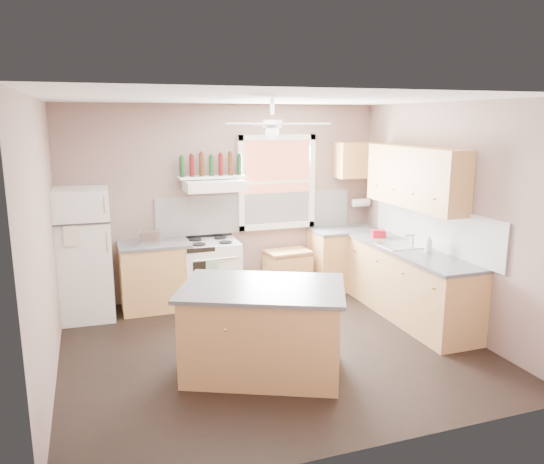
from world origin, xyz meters
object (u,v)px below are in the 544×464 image
object	(u,v)px
refrigerator	(83,254)
island	(263,331)
toaster	(150,238)
stove	(211,272)
cart	(288,271)

from	to	relation	value
refrigerator	island	world-z (taller)	refrigerator
toaster	stove	world-z (taller)	toaster
refrigerator	cart	distance (m)	2.84
toaster	stove	xyz separation A→B (m)	(0.81, 0.09, -0.56)
toaster	island	distance (m)	2.35
stove	island	size ratio (longest dim) A/B	0.57
refrigerator	toaster	bearing A→B (deg)	-0.82
refrigerator	island	xyz separation A→B (m)	(1.67, -2.17, -0.40)
toaster	cart	world-z (taller)	toaster
cart	island	xyz separation A→B (m)	(-1.12, -2.26, 0.12)
island	refrigerator	bearing A→B (deg)	152.37
cart	island	bearing A→B (deg)	-120.93
cart	island	world-z (taller)	island
toaster	island	size ratio (longest dim) A/B	0.19
refrigerator	cart	size ratio (longest dim) A/B	2.65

